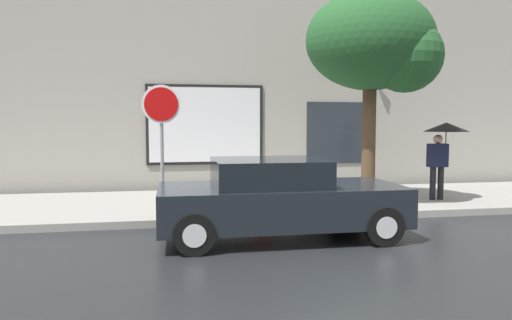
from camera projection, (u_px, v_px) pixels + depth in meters
The scene contains 8 objects.
ground_plane at pixel (355, 233), 8.39m from camera, with size 60.00×60.00×0.00m, color black.
sidewalk at pixel (308, 201), 11.32m from camera, with size 20.00×4.00×0.15m, color gray.
building_facade at pixel (283, 72), 13.50m from camera, with size 20.00×0.67×7.00m.
parked_car at pixel (278, 199), 7.99m from camera, with size 4.13×1.94×1.36m.
fire_hydrant at pixel (259, 191), 9.79m from camera, with size 0.30×0.44×0.79m.
pedestrian_with_umbrella at pixel (444, 137), 11.04m from camera, with size 1.06×1.06×1.85m.
street_tree at pixel (378, 45), 10.17m from camera, with size 2.89×2.45×4.72m.
stop_sign at pixel (162, 123), 9.13m from camera, with size 0.76×0.10×2.58m.
Camera 1 is at (-3.23, -7.81, 1.96)m, focal length 32.57 mm.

